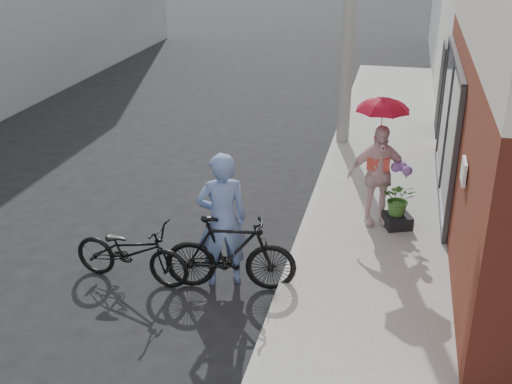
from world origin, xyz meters
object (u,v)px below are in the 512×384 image
(bike_right, at_px, (230,253))
(bike_left, at_px, (131,251))
(officer, at_px, (222,220))
(planter, at_px, (397,221))
(kimono_woman, at_px, (377,175))

(bike_right, bearing_deg, bike_left, 85.90)
(officer, distance_m, bike_left, 1.39)
(bike_left, distance_m, planter, 4.32)
(officer, relative_size, bike_left, 1.11)
(bike_left, height_order, bike_right, bike_right)
(planter, bearing_deg, bike_right, -134.76)
(kimono_woman, distance_m, planter, 0.83)
(officer, xyz_separation_m, planter, (2.36, 2.08, -0.75))
(officer, bearing_deg, planter, -162.47)
(kimono_woman, relative_size, planter, 4.09)
(officer, relative_size, kimono_woman, 1.16)
(bike_left, relative_size, planter, 4.27)
(bike_left, bearing_deg, planter, -51.89)
(planter, bearing_deg, kimono_woman, 166.64)
(officer, distance_m, kimono_woman, 2.94)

